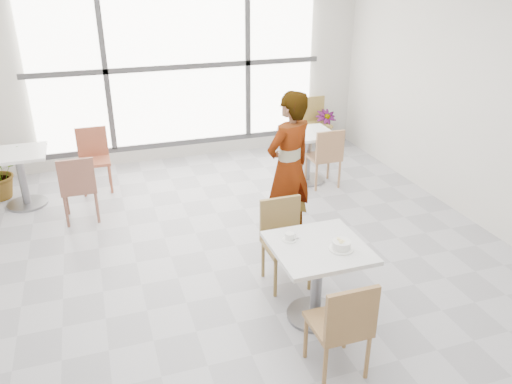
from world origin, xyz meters
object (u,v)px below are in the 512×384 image
object	(u,v)px
main_table	(317,268)
person	(289,167)
chair_near	(343,323)
bg_chair_right_near	(326,154)
coffee_cup	(290,237)
bg_chair_left_near	(78,185)
plant_right	(325,129)
bg_chair_right_far	(315,119)
bg_chair_left_far	(94,155)
bg_table_left	(21,171)
oatmeal_bowl	(341,245)
bg_table_right	(308,150)
chair_far	(284,236)

from	to	relation	value
main_table	person	world-z (taller)	person
chair_near	bg_chair_right_near	distance (m)	3.67
coffee_cup	bg_chair_left_near	distance (m)	3.05
person	bg_chair_left_near	xyz separation A→B (m)	(-2.30, 1.13, -0.37)
person	plant_right	bearing A→B (deg)	-145.92
bg_chair_right_far	bg_chair_left_far	bearing A→B (deg)	-170.58
bg_chair_left_near	bg_chair_right_near	world-z (taller)	same
bg_chair_left_near	plant_right	size ratio (longest dim) A/B	1.34
coffee_cup	plant_right	world-z (taller)	coffee_cup
bg_chair_left_near	bg_chair_left_far	xyz separation A→B (m)	(0.22, 1.03, 0.00)
bg_chair_right_near	chair_near	bearing A→B (deg)	66.34
chair_near	bg_table_left	distance (m)	4.82
main_table	plant_right	bearing A→B (deg)	63.57
coffee_cup	person	xyz separation A→B (m)	(0.52, 1.33, 0.09)
oatmeal_bowl	person	distance (m)	1.63
coffee_cup	bg_table_left	size ratio (longest dim) A/B	0.21
bg_table_right	chair_near	bearing A→B (deg)	-109.84
oatmeal_bowl	bg_table_right	world-z (taller)	oatmeal_bowl
chair_far	coffee_cup	world-z (taller)	chair_far
bg_table_right	bg_chair_right_far	size ratio (longest dim) A/B	0.86
bg_table_right	bg_chair_right_far	bearing A→B (deg)	61.56
oatmeal_bowl	coffee_cup	bearing A→B (deg)	141.28
chair_far	bg_table_right	bearing A→B (deg)	60.96
bg_chair_left_near	plant_right	world-z (taller)	bg_chair_left_near
person	bg_table_left	size ratio (longest dim) A/B	2.32
chair_near	bg_chair_left_far	world-z (taller)	same
bg_table_left	plant_right	bearing A→B (deg)	10.01
bg_table_left	main_table	bearing A→B (deg)	-51.41
chair_near	bg_chair_right_far	distance (m)	5.39
plant_right	person	bearing A→B (deg)	-123.17
bg_chair_left_near	bg_table_right	bearing A→B (deg)	-174.50
bg_table_right	bg_chair_left_near	xyz separation A→B (m)	(-3.18, -0.31, 0.01)
main_table	bg_chair_left_far	distance (m)	4.06
bg_table_right	plant_right	bearing A→B (deg)	54.97
coffee_cup	bg_chair_right_near	bearing A→B (deg)	57.83
bg_table_right	bg_chair_left_far	distance (m)	3.05
chair_near	plant_right	size ratio (longest dim) A/B	1.34
chair_far	bg_chair_left_far	xyz separation A→B (m)	(-1.70, 3.00, 0.00)
person	oatmeal_bowl	bearing A→B (deg)	61.30
main_table	bg_chair_left_far	world-z (taller)	bg_chair_left_far
bg_table_right	bg_chair_left_far	world-z (taller)	bg_chair_left_far
bg_chair_left_near	bg_chair_left_far	bearing A→B (deg)	-102.05
coffee_cup	bg_table_left	bearing A→B (deg)	127.84
bg_table_left	bg_chair_right_far	size ratio (longest dim) A/B	0.86
chair_far	bg_chair_left_far	distance (m)	3.44
chair_near	bg_chair_right_near	xyz separation A→B (m)	(1.47, 3.36, 0.00)
bg_table_left	bg_chair_right_near	distance (m)	4.10
main_table	bg_chair_left_far	xyz separation A→B (m)	(-1.76, 3.66, -0.02)
chair_far	person	world-z (taller)	person
chair_near	chair_far	xyz separation A→B (m)	(0.06, 1.39, 0.00)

